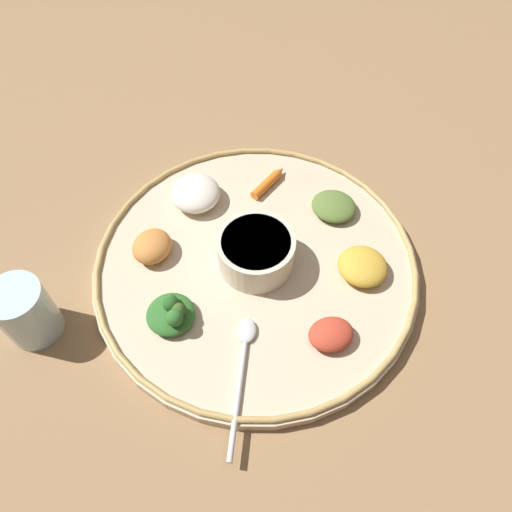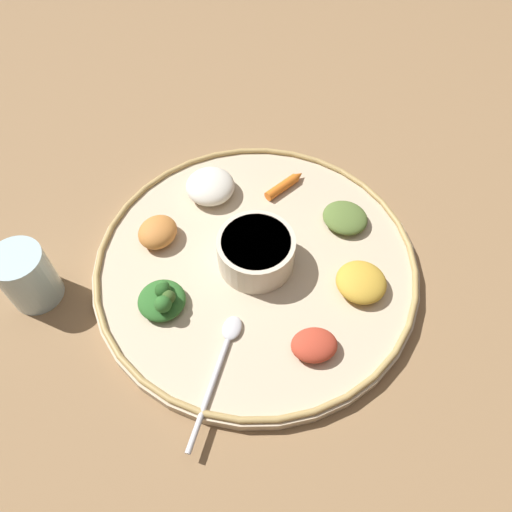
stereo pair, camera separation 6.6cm
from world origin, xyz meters
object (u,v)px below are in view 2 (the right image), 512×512
at_px(carrot_near_spoon, 285,185).
at_px(greens_pile, 162,299).
at_px(drinking_glass, 29,279).
at_px(center_bowl, 256,251).
at_px(spoon, 221,358).

bearing_deg(carrot_near_spoon, greens_pile, -101.52).
relative_size(carrot_near_spoon, drinking_glass, 0.84).
height_order(greens_pile, carrot_near_spoon, greens_pile).
relative_size(greens_pile, drinking_glass, 0.98).
bearing_deg(greens_pile, center_bowl, 56.44).
distance_m(center_bowl, drinking_glass, 0.30).
height_order(center_bowl, greens_pile, center_bowl).
distance_m(carrot_near_spoon, drinking_glass, 0.38).
distance_m(center_bowl, greens_pile, 0.14).
relative_size(greens_pile, carrot_near_spoon, 1.17).
height_order(center_bowl, drinking_glass, drinking_glass).
xyz_separation_m(greens_pile, carrot_near_spoon, (0.05, 0.26, -0.01)).
bearing_deg(drinking_glass, carrot_near_spoon, 54.75).
relative_size(spoon, carrot_near_spoon, 2.36).
relative_size(center_bowl, drinking_glass, 1.19).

